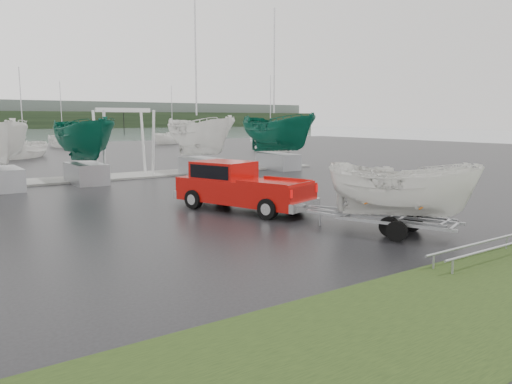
# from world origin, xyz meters

# --- Properties ---
(ground_plane) EXTENTS (120.00, 120.00, 0.00)m
(ground_plane) POSITION_xyz_m (0.00, 0.00, 0.00)
(ground_plane) COLOR black
(ground_plane) RESTS_ON ground
(grass_verge) EXTENTS (40.00, 40.00, 0.00)m
(grass_verge) POSITION_xyz_m (0.00, -11.00, 0.00)
(grass_verge) COLOR black
(grass_verge) RESTS_ON ground
(dock) EXTENTS (30.00, 3.00, 0.12)m
(dock) POSITION_xyz_m (0.00, 13.00, 0.05)
(dock) COLOR gray
(dock) RESTS_ON ground
(pickup_truck) EXTENTS (3.55, 5.85, 1.84)m
(pickup_truck) POSITION_xyz_m (1.21, -0.10, 0.96)
(pickup_truck) COLOR #980C08
(pickup_truck) RESTS_ON ground
(trailer_hitched) EXTENTS (2.27, 3.79, 5.02)m
(trailer_hitched) POSITION_xyz_m (3.21, -6.02, 2.72)
(trailer_hitched) COLOR #9A9CA2
(trailer_hitched) RESTS_ON ground
(trailer_parked) EXTENTS (2.45, 3.78, 5.07)m
(trailer_parked) POSITION_xyz_m (2.86, -6.53, 2.75)
(trailer_parked) COLOR #9A9CA2
(trailer_parked) RESTS_ON ground
(boat_hoist) EXTENTS (3.30, 2.18, 4.12)m
(boat_hoist) POSITION_xyz_m (1.59, 13.00, 2.67)
(boat_hoist) COLOR silver
(boat_hoist) RESTS_ON ground
(keelboat_1) EXTENTS (2.43, 3.20, 7.56)m
(keelboat_1) POSITION_xyz_m (-1.29, 11.20, 3.86)
(keelboat_1) COLOR #9A9CA2
(keelboat_1) RESTS_ON ground
(keelboat_2) EXTENTS (2.52, 3.20, 10.69)m
(keelboat_2) POSITION_xyz_m (5.70, 11.00, 4.01)
(keelboat_2) COLOR #9A9CA2
(keelboat_2) RESTS_ON ground
(keelboat_3) EXTENTS (2.71, 3.20, 10.88)m
(keelboat_3) POSITION_xyz_m (11.91, 11.30, 4.31)
(keelboat_3) COLOR #9A9CA2
(keelboat_3) RESTS_ON ground
(moored_boat_2) EXTENTS (2.70, 2.76, 11.35)m
(moored_boat_2) POSITION_xyz_m (6.68, 48.30, 0.00)
(moored_boat_2) COLOR silver
(moored_boat_2) RESTS_ON ground
(moored_boat_3) EXTENTS (3.84, 3.81, 11.79)m
(moored_boat_3) POSITION_xyz_m (21.53, 48.31, 0.00)
(moored_boat_3) COLOR silver
(moored_boat_3) RESTS_ON ground
(moored_boat_6) EXTENTS (2.61, 2.65, 10.90)m
(moored_boat_6) POSITION_xyz_m (22.61, 26.67, 0.01)
(moored_boat_6) COLOR silver
(moored_boat_6) RESTS_ON ground
(moored_boat_7) EXTENTS (3.56, 3.57, 11.32)m
(moored_boat_7) POSITION_xyz_m (-0.59, 32.37, 0.00)
(moored_boat_7) COLOR silver
(moored_boat_7) RESTS_ON ground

